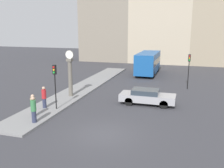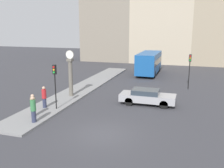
# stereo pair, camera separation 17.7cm
# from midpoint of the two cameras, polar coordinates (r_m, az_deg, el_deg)

# --- Properties ---
(ground_plane) EXTENTS (120.00, 120.00, 0.00)m
(ground_plane) POSITION_cam_midpoint_polar(r_m,az_deg,el_deg) (16.16, -2.25, -11.34)
(ground_plane) COLOR #38383D
(sidewalk_corner) EXTENTS (2.97, 26.35, 0.14)m
(sidewalk_corner) POSITION_cam_midpoint_polar(r_m,az_deg,el_deg) (28.14, -6.48, -0.69)
(sidewalk_corner) COLOR gray
(sidewalk_corner) RESTS_ON ground_plane
(building_row) EXTENTS (31.75, 5.00, 18.53)m
(building_row) POSITION_cam_midpoint_polar(r_m,az_deg,el_deg) (48.13, 10.95, 14.56)
(building_row) COLOR gray
(building_row) RESTS_ON ground_plane
(sedan_car) EXTENTS (4.78, 1.80, 1.35)m
(sedan_car) POSITION_cam_midpoint_polar(r_m,az_deg,el_deg) (21.99, 7.79, -2.85)
(sedan_car) COLOR #9E9EA3
(sedan_car) RESTS_ON ground_plane
(bus_distant) EXTENTS (2.60, 7.86, 3.09)m
(bus_distant) POSITION_cam_midpoint_polar(r_m,az_deg,el_deg) (36.22, 8.10, 4.99)
(bus_distant) COLOR #195199
(bus_distant) RESTS_ON ground_plane
(traffic_light_near) EXTENTS (0.26, 0.24, 3.61)m
(traffic_light_near) POSITION_cam_midpoint_polar(r_m,az_deg,el_deg) (20.20, -13.19, 1.44)
(traffic_light_near) COLOR black
(traffic_light_near) RESTS_ON sidewalk_corner
(traffic_light_far) EXTENTS (0.26, 0.24, 3.80)m
(traffic_light_far) POSITION_cam_midpoint_polar(r_m,az_deg,el_deg) (28.03, 17.02, 4.30)
(traffic_light_far) COLOR black
(traffic_light_far) RESTS_ON ground_plane
(street_clock) EXTENTS (0.83, 0.51, 4.39)m
(street_clock) POSITION_cam_midpoint_polar(r_m,az_deg,el_deg) (24.00, -9.75, 2.09)
(street_clock) COLOR #666056
(street_clock) RESTS_ON sidewalk_corner
(pedestrian_green_hoodie) EXTENTS (0.37, 0.37, 1.85)m
(pedestrian_green_hoodie) POSITION_cam_midpoint_polar(r_m,az_deg,el_deg) (18.12, -17.76, -5.61)
(pedestrian_green_hoodie) COLOR #2D334C
(pedestrian_green_hoodie) RESTS_ON sidewalk_corner
(pedestrian_tan_coat) EXTENTS (0.36, 0.36, 1.69)m
(pedestrian_tan_coat) POSITION_cam_midpoint_polar(r_m,az_deg,el_deg) (19.33, -17.84, -4.71)
(pedestrian_tan_coat) COLOR #2D334C
(pedestrian_tan_coat) RESTS_ON sidewalk_corner
(pedestrian_red_top) EXTENTS (0.37, 0.37, 1.79)m
(pedestrian_red_top) POSITION_cam_midpoint_polar(r_m,az_deg,el_deg) (21.13, -15.50, -2.92)
(pedestrian_red_top) COLOR #2D334C
(pedestrian_red_top) RESTS_ON sidewalk_corner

